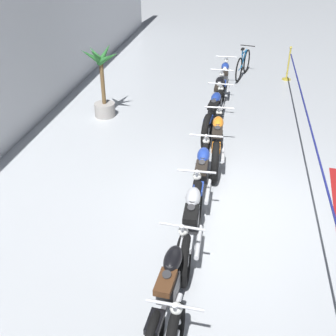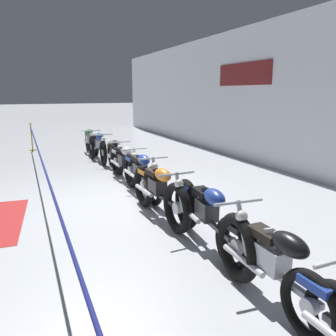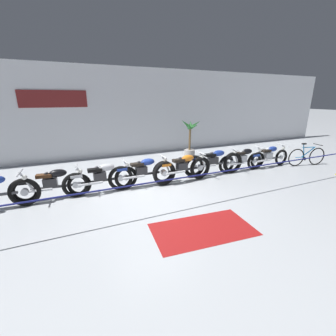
{
  "view_description": "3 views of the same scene",
  "coord_description": "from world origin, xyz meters",
  "px_view_note": "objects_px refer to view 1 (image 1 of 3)",
  "views": [
    {
      "loc": [
        -6.33,
        0.1,
        4.4
      ],
      "look_at": [
        -0.66,
        1.11,
        0.99
      ],
      "focal_mm": 45.0,
      "sensor_mm": 36.0,
      "label": 1
    },
    {
      "loc": [
        6.49,
        -1.63,
        2.19
      ],
      "look_at": [
        1.1,
        0.77,
        0.82
      ],
      "focal_mm": 35.0,
      "sensor_mm": 36.0,
      "label": 2
    },
    {
      "loc": [
        -2.07,
        -6.01,
        2.77
      ],
      "look_at": [
        1.03,
        0.93,
        0.41
      ],
      "focal_mm": 24.0,
      "sensor_mm": 36.0,
      "label": 3
    }
  ],
  "objects_px": {
    "motorcycle_silver_3": "(192,221)",
    "stanchion_mid_left": "(288,69)",
    "potted_palm_left_of_row": "(103,85)",
    "stanchion_far_left": "(334,227)",
    "motorcycle_blue_4": "(202,176)",
    "motorcycle_black_7": "(219,95)",
    "motorcycle_blue_6": "(214,114)",
    "motorcycle_black_2": "(170,287)",
    "motorcycle_blue_8": "(224,79)",
    "motorcycle_orange_5": "(217,142)",
    "bicycle": "(243,65)"
  },
  "relations": [
    {
      "from": "motorcycle_silver_3",
      "to": "motorcycle_orange_5",
      "type": "relative_size",
      "value": 1.01
    },
    {
      "from": "motorcycle_blue_6",
      "to": "motorcycle_blue_8",
      "type": "relative_size",
      "value": 1.1
    },
    {
      "from": "motorcycle_black_2",
      "to": "stanchion_mid_left",
      "type": "distance_m",
      "value": 9.96
    },
    {
      "from": "motorcycle_blue_8",
      "to": "bicycle",
      "type": "distance_m",
      "value": 1.74
    },
    {
      "from": "motorcycle_silver_3",
      "to": "bicycle",
      "type": "xyz_separation_m",
      "value": [
        8.42,
        -0.58,
        -0.07
      ]
    },
    {
      "from": "motorcycle_silver_3",
      "to": "motorcycle_blue_4",
      "type": "distance_m",
      "value": 1.29
    },
    {
      "from": "motorcycle_black_2",
      "to": "motorcycle_black_7",
      "type": "xyz_separation_m",
      "value": [
        6.78,
        -0.12,
        -0.0
      ]
    },
    {
      "from": "motorcycle_blue_4",
      "to": "motorcycle_orange_5",
      "type": "height_order",
      "value": "motorcycle_orange_5"
    },
    {
      "from": "motorcycle_blue_6",
      "to": "motorcycle_blue_8",
      "type": "xyz_separation_m",
      "value": [
        2.68,
        -0.08,
        -0.03
      ]
    },
    {
      "from": "motorcycle_black_2",
      "to": "stanchion_mid_left",
      "type": "xyz_separation_m",
      "value": [
        9.74,
        -2.08,
        -0.1
      ]
    },
    {
      "from": "motorcycle_black_2",
      "to": "motorcycle_orange_5",
      "type": "distance_m",
      "value": 4.03
    },
    {
      "from": "motorcycle_blue_6",
      "to": "motorcycle_blue_4",
      "type": "bearing_deg",
      "value": -179.68
    },
    {
      "from": "motorcycle_blue_4",
      "to": "stanchion_far_left",
      "type": "xyz_separation_m",
      "value": [
        -1.47,
        -1.96,
        0.28
      ]
    },
    {
      "from": "motorcycle_blue_4",
      "to": "motorcycle_black_7",
      "type": "xyz_separation_m",
      "value": [
        4.15,
        0.0,
        -0.03
      ]
    },
    {
      "from": "bicycle",
      "to": "stanchion_far_left",
      "type": "xyz_separation_m",
      "value": [
        -8.59,
        -1.4,
        0.36
      ]
    },
    {
      "from": "motorcycle_blue_4",
      "to": "motorcycle_black_7",
      "type": "height_order",
      "value": "motorcycle_blue_4"
    },
    {
      "from": "potted_palm_left_of_row",
      "to": "motorcycle_blue_8",
      "type": "bearing_deg",
      "value": -53.87
    },
    {
      "from": "motorcycle_blue_4",
      "to": "motorcycle_blue_6",
      "type": "xyz_separation_m",
      "value": [
        2.78,
        0.02,
        0.0
      ]
    },
    {
      "from": "potted_palm_left_of_row",
      "to": "stanchion_far_left",
      "type": "xyz_separation_m",
      "value": [
        -4.79,
        -4.82,
        -0.07
      ]
    },
    {
      "from": "motorcycle_black_7",
      "to": "stanchion_far_left",
      "type": "relative_size",
      "value": 0.16
    },
    {
      "from": "stanchion_far_left",
      "to": "motorcycle_silver_3",
      "type": "bearing_deg",
      "value": 84.94
    },
    {
      "from": "motorcycle_black_7",
      "to": "bicycle",
      "type": "xyz_separation_m",
      "value": [
        2.98,
        -0.56,
        -0.05
      ]
    },
    {
      "from": "motorcycle_silver_3",
      "to": "stanchion_mid_left",
      "type": "xyz_separation_m",
      "value": [
        8.4,
        -1.98,
        -0.12
      ]
    },
    {
      "from": "motorcycle_blue_4",
      "to": "motorcycle_orange_5",
      "type": "bearing_deg",
      "value": -6.57
    },
    {
      "from": "bicycle",
      "to": "stanchion_mid_left",
      "type": "bearing_deg",
      "value": -90.61
    },
    {
      "from": "stanchion_far_left",
      "to": "motorcycle_black_7",
      "type": "bearing_deg",
      "value": 19.28
    },
    {
      "from": "motorcycle_blue_6",
      "to": "motorcycle_black_2",
      "type": "bearing_deg",
      "value": 178.9
    },
    {
      "from": "motorcycle_silver_3",
      "to": "motorcycle_blue_8",
      "type": "distance_m",
      "value": 6.75
    },
    {
      "from": "stanchion_mid_left",
      "to": "motorcycle_black_2",
      "type": "bearing_deg",
      "value": 167.95
    },
    {
      "from": "motorcycle_orange_5",
      "to": "motorcycle_blue_8",
      "type": "xyz_separation_m",
      "value": [
        4.07,
        0.1,
        -0.03
      ]
    },
    {
      "from": "motorcycle_silver_3",
      "to": "potted_palm_left_of_row",
      "type": "xyz_separation_m",
      "value": [
        4.62,
        2.84,
        0.36
      ]
    },
    {
      "from": "bicycle",
      "to": "stanchion_far_left",
      "type": "distance_m",
      "value": 8.72
    },
    {
      "from": "motorcycle_blue_6",
      "to": "potted_palm_left_of_row",
      "type": "distance_m",
      "value": 2.91
    },
    {
      "from": "motorcycle_black_2",
      "to": "motorcycle_silver_3",
      "type": "xyz_separation_m",
      "value": [
        1.34,
        -0.1,
        0.02
      ]
    },
    {
      "from": "motorcycle_black_2",
      "to": "motorcycle_blue_4",
      "type": "bearing_deg",
      "value": -2.6
    },
    {
      "from": "motorcycle_blue_6",
      "to": "motorcycle_blue_8",
      "type": "bearing_deg",
      "value": -1.68
    },
    {
      "from": "motorcycle_black_2",
      "to": "stanchion_mid_left",
      "type": "bearing_deg",
      "value": -12.05
    },
    {
      "from": "potted_palm_left_of_row",
      "to": "stanchion_far_left",
      "type": "relative_size",
      "value": 0.13
    },
    {
      "from": "potted_palm_left_of_row",
      "to": "motorcycle_orange_5",
      "type": "bearing_deg",
      "value": -122.74
    },
    {
      "from": "motorcycle_black_7",
      "to": "stanchion_far_left",
      "type": "xyz_separation_m",
      "value": [
        -5.61,
        -1.96,
        0.31
      ]
    },
    {
      "from": "motorcycle_orange_5",
      "to": "stanchion_far_left",
      "type": "distance_m",
      "value": 3.39
    },
    {
      "from": "motorcycle_silver_3",
      "to": "stanchion_far_left",
      "type": "relative_size",
      "value": 0.16
    },
    {
      "from": "motorcycle_silver_3",
      "to": "stanchion_mid_left",
      "type": "bearing_deg",
      "value": -13.24
    },
    {
      "from": "motorcycle_orange_5",
      "to": "motorcycle_silver_3",
      "type": "bearing_deg",
      "value": 176.23
    },
    {
      "from": "motorcycle_blue_4",
      "to": "motorcycle_blue_6",
      "type": "height_order",
      "value": "motorcycle_blue_6"
    },
    {
      "from": "motorcycle_silver_3",
      "to": "motorcycle_blue_4",
      "type": "xyz_separation_m",
      "value": [
        1.29,
        -0.02,
        0.01
      ]
    },
    {
      "from": "motorcycle_black_7",
      "to": "potted_palm_left_of_row",
      "type": "height_order",
      "value": "potted_palm_left_of_row"
    },
    {
      "from": "motorcycle_black_2",
      "to": "potted_palm_left_of_row",
      "type": "distance_m",
      "value": 6.57
    },
    {
      "from": "motorcycle_blue_8",
      "to": "stanchion_mid_left",
      "type": "relative_size",
      "value": 2.11
    },
    {
      "from": "motorcycle_silver_3",
      "to": "motorcycle_black_7",
      "type": "relative_size",
      "value": 1.0
    }
  ]
}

